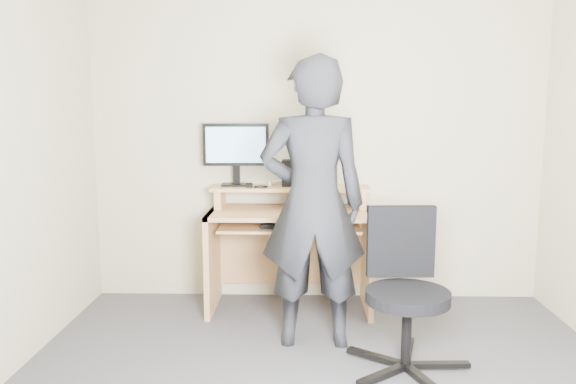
{
  "coord_description": "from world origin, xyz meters",
  "views": [
    {
      "loc": [
        -0.1,
        -2.63,
        1.51
      ],
      "look_at": [
        -0.2,
        1.05,
        0.95
      ],
      "focal_mm": 35.0,
      "sensor_mm": 36.0,
      "label": 1
    }
  ],
  "objects_px": {
    "desk": "(290,235)",
    "office_chair": "(405,284)",
    "monitor": "(236,149)",
    "person": "(313,204)"
  },
  "relations": [
    {
      "from": "desk",
      "to": "office_chair",
      "type": "relative_size",
      "value": 1.32
    },
    {
      "from": "monitor",
      "to": "person",
      "type": "height_order",
      "value": "person"
    },
    {
      "from": "person",
      "to": "office_chair",
      "type": "bearing_deg",
      "value": 147.19
    },
    {
      "from": "office_chair",
      "to": "person",
      "type": "bearing_deg",
      "value": 146.14
    },
    {
      "from": "office_chair",
      "to": "desk",
      "type": "bearing_deg",
      "value": 120.98
    },
    {
      "from": "desk",
      "to": "person",
      "type": "bearing_deg",
      "value": -77.43
    },
    {
      "from": "desk",
      "to": "monitor",
      "type": "xyz_separation_m",
      "value": [
        -0.41,
        0.1,
        0.65
      ]
    },
    {
      "from": "monitor",
      "to": "office_chair",
      "type": "relative_size",
      "value": 0.55
    },
    {
      "from": "desk",
      "to": "person",
      "type": "xyz_separation_m",
      "value": [
        0.16,
        -0.71,
        0.36
      ]
    },
    {
      "from": "desk",
      "to": "person",
      "type": "height_order",
      "value": "person"
    }
  ]
}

